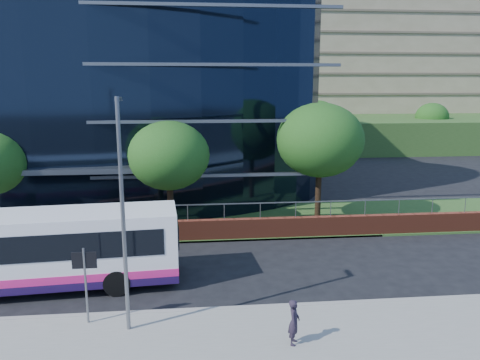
{
  "coord_description": "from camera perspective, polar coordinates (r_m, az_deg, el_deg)",
  "views": [
    {
      "loc": [
        8.35,
        -17.44,
        8.54
      ],
      "look_at": [
        10.94,
        8.0,
        3.26
      ],
      "focal_mm": 35.0,
      "sensor_mm": 36.0,
      "label": 1
    }
  ],
  "objects": [
    {
      "name": "tree_dist_e",
      "position": [
        59.67,
        9.48,
        7.68
      ],
      "size": [
        4.62,
        4.62,
        6.51
      ],
      "color": "black",
      "rests_on": "ground"
    },
    {
      "name": "retaining_wall",
      "position": [
        28.47,
        18.68,
        -5.13
      ],
      "size": [
        34.0,
        0.4,
        2.11
      ],
      "color": "maroon",
      "rests_on": "ground"
    },
    {
      "name": "street_sign",
      "position": [
        17.52,
        -18.39,
        -10.35
      ],
      "size": [
        0.85,
        0.09,
        2.8
      ],
      "color": "slate",
      "rests_on": "pavement_near"
    },
    {
      "name": "tree_far_c",
      "position": [
        26.77,
        -8.66,
        2.94
      ],
      "size": [
        4.62,
        4.62,
        6.51
      ],
      "color": "black",
      "rests_on": "ground"
    },
    {
      "name": "city_bus",
      "position": [
        21.49,
        -23.83,
        -7.81
      ],
      "size": [
        12.29,
        3.71,
        3.28
      ],
      "rotation": [
        0.0,
        0.0,
        0.08
      ],
      "color": "white",
      "rests_on": "ground"
    },
    {
      "name": "glass_office",
      "position": [
        40.23,
        -24.08,
        9.91
      ],
      "size": [
        44.0,
        23.1,
        16.0
      ],
      "color": "black",
      "rests_on": "ground"
    },
    {
      "name": "tree_far_d",
      "position": [
        28.68,
        9.72,
        4.8
      ],
      "size": [
        5.28,
        5.28,
        7.44
      ],
      "color": "black",
      "rests_on": "ground"
    },
    {
      "name": "apartment_block",
      "position": [
        78.35,
        12.08,
        13.31
      ],
      "size": [
        60.0,
        42.0,
        30.0
      ],
      "color": "#2D511E",
      "rests_on": "ground"
    },
    {
      "name": "grass_verge",
      "position": [
        33.55,
        22.27,
        -3.86
      ],
      "size": [
        36.0,
        8.0,
        0.12
      ],
      "primitive_type": "cube",
      "color": "#2D511E",
      "rests_on": "ground"
    },
    {
      "name": "pedestrian",
      "position": [
        16.03,
        6.6,
        -16.82
      ],
      "size": [
        0.53,
        0.65,
        1.53
      ],
      "primitive_type": "imported",
      "rotation": [
        0.0,
        0.0,
        1.23
      ],
      "color": "#261E2E",
      "rests_on": "pavement_near"
    },
    {
      "name": "tree_dist_f",
      "position": [
        67.48,
        22.35,
        7.14
      ],
      "size": [
        4.29,
        4.29,
        6.05
      ],
      "color": "black",
      "rests_on": "ground"
    },
    {
      "name": "streetlight_east",
      "position": [
        15.98,
        -14.1,
        -3.56
      ],
      "size": [
        0.15,
        0.77,
        8.0
      ],
      "color": "slate",
      "rests_on": "pavement_near"
    }
  ]
}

